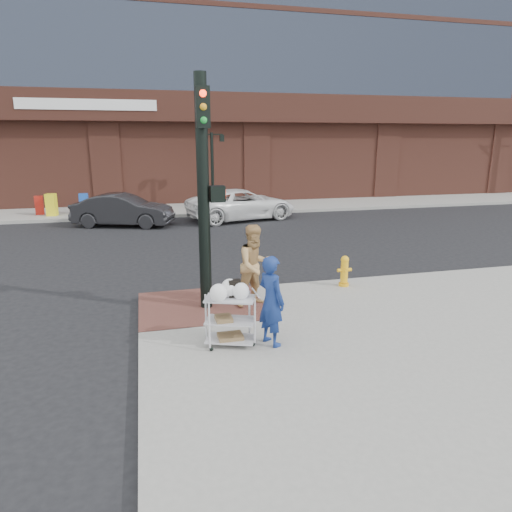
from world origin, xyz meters
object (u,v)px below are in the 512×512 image
object	(u,v)px
fire_hydrant	(344,271)
pedestrian_tan	(255,266)
minivan_white	(242,204)
utility_cart	(230,316)
sedan_dark	(123,210)
lamp_post	(212,162)
traffic_signal_pole	(204,188)
woman_blue	(271,301)

from	to	relation	value
fire_hydrant	pedestrian_tan	bearing A→B (deg)	-162.85
minivan_white	utility_cart	distance (m)	14.27
sedan_dark	fire_hydrant	bearing A→B (deg)	-133.40
lamp_post	sedan_dark	world-z (taller)	lamp_post
fire_hydrant	minivan_white	bearing A→B (deg)	91.37
traffic_signal_pole	sedan_dark	distance (m)	11.88
pedestrian_tan	utility_cart	size ratio (longest dim) A/B	1.51
traffic_signal_pole	pedestrian_tan	xyz separation A→B (m)	(1.08, -0.11, -1.75)
pedestrian_tan	fire_hydrant	world-z (taller)	pedestrian_tan
pedestrian_tan	traffic_signal_pole	bearing A→B (deg)	156.38
traffic_signal_pole	fire_hydrant	distance (m)	4.35
fire_hydrant	utility_cart	bearing A→B (deg)	-142.41
woman_blue	lamp_post	bearing A→B (deg)	-30.13
sedan_dark	utility_cart	xyz separation A→B (m)	(2.32, -13.50, -0.02)
minivan_white	pedestrian_tan	bearing A→B (deg)	155.64
minivan_white	sedan_dark	bearing A→B (deg)	80.61
woman_blue	utility_cart	bearing A→B (deg)	53.58
minivan_white	woman_blue	bearing A→B (deg)	156.37
traffic_signal_pole	minivan_white	distance (m)	12.53
minivan_white	traffic_signal_pole	bearing A→B (deg)	150.61
lamp_post	minivan_white	size ratio (longest dim) A/B	0.75
sedan_dark	minivan_white	size ratio (longest dim) A/B	0.83
woman_blue	utility_cart	distance (m)	0.81
traffic_signal_pole	utility_cart	bearing A→B (deg)	-86.12
woman_blue	minivan_white	bearing A→B (deg)	-34.96
utility_cart	sedan_dark	bearing A→B (deg)	99.74
lamp_post	sedan_dark	distance (m)	6.27
minivan_white	utility_cart	world-z (taller)	minivan_white
woman_blue	sedan_dark	xyz separation A→B (m)	(-3.06, 13.65, -0.27)
utility_cart	fire_hydrant	distance (m)	4.43
traffic_signal_pole	minivan_white	bearing A→B (deg)	74.15
traffic_signal_pole	pedestrian_tan	size ratio (longest dim) A/B	2.68
traffic_signal_pole	minivan_white	size ratio (longest dim) A/B	0.94
pedestrian_tan	sedan_dark	xyz separation A→B (m)	(-3.26, 11.59, -0.36)
woman_blue	minivan_white	xyz separation A→B (m)	(2.50, 14.05, -0.25)
lamp_post	traffic_signal_pole	xyz separation A→B (m)	(-2.48, -15.23, 0.21)
lamp_post	traffic_signal_pole	size ratio (longest dim) A/B	0.80
sedan_dark	minivan_white	xyz separation A→B (m)	(5.55, 0.40, 0.01)
pedestrian_tan	utility_cart	world-z (taller)	pedestrian_tan
lamp_post	pedestrian_tan	size ratio (longest dim) A/B	2.15
lamp_post	utility_cart	xyz separation A→B (m)	(-2.34, -17.24, -1.91)
pedestrian_tan	minivan_white	bearing A→B (deg)	61.12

